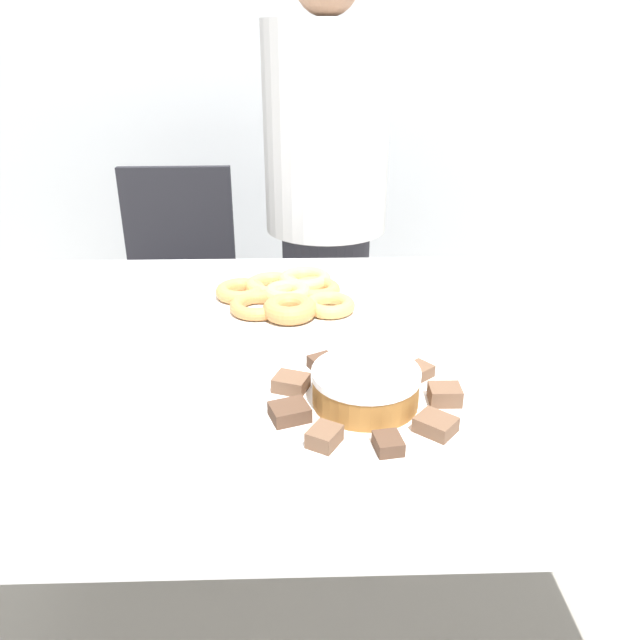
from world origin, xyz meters
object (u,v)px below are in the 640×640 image
Objects in this scene: person_standing at (326,214)px; plate_donuts at (288,303)px; plate_cake at (365,405)px; frosted_cake at (366,386)px; napkin at (38,378)px; office_chair_left at (179,308)px.

person_standing reaches higher than plate_donuts.
plate_cake is 1.98× the size of frosted_cake.
frosted_cake is 1.21× the size of napkin.
napkin is (-0.57, 0.11, -0.04)m from frosted_cake.
plate_cake is at bearing -66.64° from office_chair_left.
napkin is (-0.44, -0.32, -0.00)m from plate_donuts.
plate_donuts is (-0.13, 0.43, 0.00)m from plate_cake.
person_standing is at bearing 91.21° from frosted_cake.
plate_donuts is at bearing -62.92° from office_chair_left.
person_standing is 0.66m from plate_donuts.
plate_cake is 0.45m from plate_donuts.
plate_cake is at bearing 45.00° from frosted_cake.
plate_donuts is 2.71× the size of napkin.
person_standing is at bearing 80.17° from plate_donuts.
office_chair_left is at bearing 114.38° from plate_cake.
office_chair_left is 5.24× the size of frosted_cake.
person_standing is at bearing 60.50° from napkin.
plate_donuts is at bearing 107.21° from frosted_cake.
person_standing reaches higher than office_chair_left.
plate_donuts is at bearing 36.62° from napkin.
plate_cake is 0.04m from frosted_cake.
person_standing is 1.12m from napkin.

